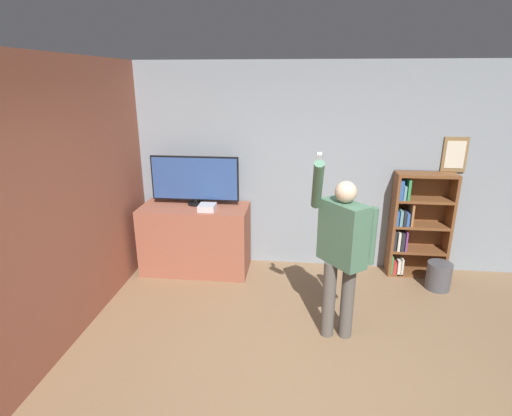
{
  "coord_description": "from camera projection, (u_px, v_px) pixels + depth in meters",
  "views": [
    {
      "loc": [
        -0.04,
        -2.56,
        2.49
      ],
      "look_at": [
        -0.5,
        1.57,
        1.13
      ],
      "focal_mm": 28.0,
      "sensor_mm": 36.0,
      "label": 1
    }
  ],
  "objects": [
    {
      "name": "bookshelf",
      "position": [
        415.0,
        226.0,
        5.14
      ],
      "size": [
        0.73,
        0.28,
        1.37
      ],
      "color": "brown",
      "rests_on": "ground_plane"
    },
    {
      "name": "wall_side_brick",
      "position": [
        92.0,
        190.0,
        4.23
      ],
      "size": [
        0.06,
        4.2,
        2.7
      ],
      "color": "#93513D",
      "rests_on": "ground_plane"
    },
    {
      "name": "ground_plane",
      "position": [
        297.0,
        405.0,
        3.19
      ],
      "size": [
        14.0,
        14.0,
        0.0
      ],
      "primitive_type": "plane",
      "color": "#846647"
    },
    {
      "name": "tv_ledge",
      "position": [
        196.0,
        239.0,
        5.31
      ],
      "size": [
        1.4,
        0.64,
        0.89
      ],
      "color": "#93513D",
      "rests_on": "ground_plane"
    },
    {
      "name": "person",
      "position": [
        342.0,
        246.0,
        3.75
      ],
      "size": [
        0.61,
        0.56,
        1.9
      ],
      "rotation": [
        0.0,
        0.0,
        -0.91
      ],
      "color": "#56514C",
      "rests_on": "ground_plane"
    },
    {
      "name": "wall_back",
      "position": [
        303.0,
        168.0,
        5.25
      ],
      "size": [
        6.39,
        0.09,
        2.7
      ],
      "color": "gray",
      "rests_on": "ground_plane"
    },
    {
      "name": "game_console",
      "position": [
        207.0,
        207.0,
        5.01
      ],
      "size": [
        0.21,
        0.21,
        0.08
      ],
      "color": "silver",
      "rests_on": "tv_ledge"
    },
    {
      "name": "waste_bin",
      "position": [
        439.0,
        276.0,
        4.9
      ],
      "size": [
        0.29,
        0.29,
        0.34
      ],
      "color": "#4C4C51",
      "rests_on": "ground_plane"
    },
    {
      "name": "television",
      "position": [
        195.0,
        180.0,
        5.16
      ],
      "size": [
        1.15,
        0.22,
        0.64
      ],
      "color": "black",
      "rests_on": "tv_ledge"
    }
  ]
}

